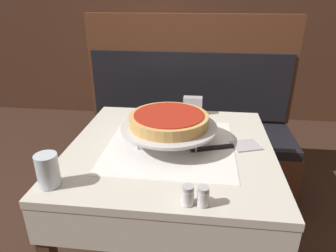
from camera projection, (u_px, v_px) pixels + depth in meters
The scene contains 12 objects.
dining_table_front at pixel (170, 166), 1.32m from camera, with size 0.86×0.86×0.75m.
dining_table_rear at pixel (156, 73), 2.92m from camera, with size 0.67×0.67×0.75m.
booth_bench at pixel (186, 145), 2.15m from camera, with size 1.44×0.51×1.22m.
back_wall_panel at pixel (194, 8), 3.12m from camera, with size 6.00×0.04×2.40m, color #4C2D1E.
pizza_pan_stand at pixel (169, 127), 1.26m from camera, with size 0.41×0.41×0.08m.
deep_dish_pizza at pixel (169, 120), 1.25m from camera, with size 0.33×0.33×0.05m.
pizza_server at pixel (229, 147), 1.25m from camera, with size 0.30×0.15×0.01m.
water_glass_near at pixel (48, 170), 0.99m from camera, with size 0.08×0.08×0.11m.
salt_shaker at pixel (188, 195), 0.91m from camera, with size 0.04×0.04×0.06m.
pepper_shaker at pixel (203, 196), 0.90m from camera, with size 0.04×0.04×0.06m.
napkin_holder at pixel (193, 105), 1.60m from camera, with size 0.10×0.05×0.09m.
condiment_caddy at pixel (146, 58), 2.77m from camera, with size 0.13×0.13×0.19m.
Camera 1 is at (0.12, -1.13, 1.34)m, focal length 32.00 mm.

